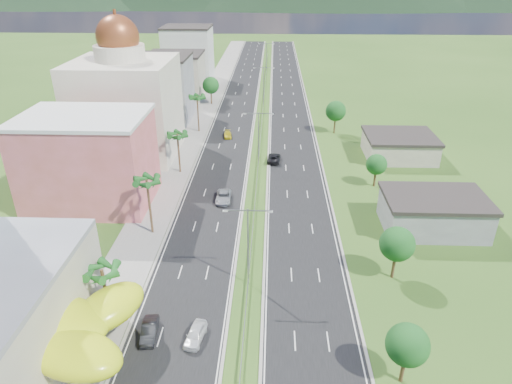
# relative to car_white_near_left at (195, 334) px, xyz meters

# --- Properties ---
(ground) EXTENTS (500.00, 500.00, 0.00)m
(ground) POSITION_rel_car_white_near_left_xyz_m (5.30, 0.22, -0.78)
(ground) COLOR #2D5119
(ground) RESTS_ON ground
(road_left) EXTENTS (11.00, 260.00, 0.04)m
(road_left) POSITION_rel_car_white_near_left_xyz_m (-2.20, 90.22, -0.76)
(road_left) COLOR black
(road_left) RESTS_ON ground
(road_right) EXTENTS (11.00, 260.00, 0.04)m
(road_right) POSITION_rel_car_white_near_left_xyz_m (12.80, 90.22, -0.76)
(road_right) COLOR black
(road_right) RESTS_ON ground
(sidewalk_left) EXTENTS (7.00, 260.00, 0.12)m
(sidewalk_left) POSITION_rel_car_white_near_left_xyz_m (-11.70, 90.22, -0.72)
(sidewalk_left) COLOR gray
(sidewalk_left) RESTS_ON ground
(median_guardrail) EXTENTS (0.10, 216.06, 0.76)m
(median_guardrail) POSITION_rel_car_white_near_left_xyz_m (5.30, 72.21, -0.16)
(median_guardrail) COLOR gray
(median_guardrail) RESTS_ON ground
(streetlight_median_b) EXTENTS (6.04, 0.25, 11.00)m
(streetlight_median_b) POSITION_rel_car_white_near_left_xyz_m (5.30, 10.22, 5.97)
(streetlight_median_b) COLOR gray
(streetlight_median_b) RESTS_ON ground
(streetlight_median_c) EXTENTS (6.04, 0.25, 11.00)m
(streetlight_median_c) POSITION_rel_car_white_near_left_xyz_m (5.30, 50.22, 5.97)
(streetlight_median_c) COLOR gray
(streetlight_median_c) RESTS_ON ground
(streetlight_median_d) EXTENTS (6.04, 0.25, 11.00)m
(streetlight_median_d) POSITION_rel_car_white_near_left_xyz_m (5.30, 95.22, 5.97)
(streetlight_median_d) COLOR gray
(streetlight_median_d) RESTS_ON ground
(streetlight_median_e) EXTENTS (6.04, 0.25, 11.00)m
(streetlight_median_e) POSITION_rel_car_white_near_left_xyz_m (5.30, 140.22, 5.97)
(streetlight_median_e) COLOR gray
(streetlight_median_e) RESTS_ON ground
(lime_canopy) EXTENTS (18.00, 15.00, 7.40)m
(lime_canopy) POSITION_rel_car_white_near_left_xyz_m (-14.70, -3.78, 4.21)
(lime_canopy) COLOR #D0E416
(lime_canopy) RESTS_ON ground
(pink_shophouse) EXTENTS (20.00, 15.00, 15.00)m
(pink_shophouse) POSITION_rel_car_white_near_left_xyz_m (-22.70, 32.22, 6.72)
(pink_shophouse) COLOR #C1594F
(pink_shophouse) RESTS_ON ground
(domed_building) EXTENTS (20.00, 20.00, 28.70)m
(domed_building) POSITION_rel_car_white_near_left_xyz_m (-22.70, 55.22, 10.58)
(domed_building) COLOR beige
(domed_building) RESTS_ON ground
(midrise_grey) EXTENTS (16.00, 15.00, 16.00)m
(midrise_grey) POSITION_rel_car_white_near_left_xyz_m (-21.70, 80.22, 7.22)
(midrise_grey) COLOR gray
(midrise_grey) RESTS_ON ground
(midrise_beige) EXTENTS (16.00, 15.00, 13.00)m
(midrise_beige) POSITION_rel_car_white_near_left_xyz_m (-21.70, 102.22, 5.72)
(midrise_beige) COLOR #AA9D8C
(midrise_beige) RESTS_ON ground
(midrise_white) EXTENTS (16.00, 15.00, 18.00)m
(midrise_white) POSITION_rel_car_white_near_left_xyz_m (-21.70, 125.22, 8.22)
(midrise_white) COLOR silver
(midrise_white) RESTS_ON ground
(shed_near) EXTENTS (15.00, 10.00, 5.00)m
(shed_near) POSITION_rel_car_white_near_left_xyz_m (33.30, 25.22, 1.72)
(shed_near) COLOR gray
(shed_near) RESTS_ON ground
(shed_far) EXTENTS (14.00, 12.00, 4.40)m
(shed_far) POSITION_rel_car_white_near_left_xyz_m (35.30, 55.22, 1.42)
(shed_far) COLOR #AA9D8C
(shed_far) RESTS_ON ground
(palm_tree_b) EXTENTS (3.60, 3.60, 8.10)m
(palm_tree_b) POSITION_rel_car_white_near_left_xyz_m (-10.20, 2.22, 6.28)
(palm_tree_b) COLOR #47301C
(palm_tree_b) RESTS_ON ground
(palm_tree_c) EXTENTS (3.60, 3.60, 9.60)m
(palm_tree_c) POSITION_rel_car_white_near_left_xyz_m (-10.20, 22.22, 7.72)
(palm_tree_c) COLOR #47301C
(palm_tree_c) RESTS_ON ground
(palm_tree_d) EXTENTS (3.60, 3.60, 8.60)m
(palm_tree_d) POSITION_rel_car_white_near_left_xyz_m (-10.20, 45.22, 6.76)
(palm_tree_d) COLOR #47301C
(palm_tree_d) RESTS_ON ground
(palm_tree_e) EXTENTS (3.60, 3.60, 9.40)m
(palm_tree_e) POSITION_rel_car_white_near_left_xyz_m (-10.20, 70.22, 7.53)
(palm_tree_e) COLOR #47301C
(palm_tree_e) RESTS_ON ground
(leafy_tree_lfar) EXTENTS (4.90, 4.90, 8.05)m
(leafy_tree_lfar) POSITION_rel_car_white_near_left_xyz_m (-10.20, 95.22, 4.80)
(leafy_tree_lfar) COLOR #47301C
(leafy_tree_lfar) RESTS_ON ground
(leafy_tree_ra) EXTENTS (4.20, 4.20, 6.90)m
(leafy_tree_ra) POSITION_rel_car_white_near_left_xyz_m (21.30, -4.78, 4.00)
(leafy_tree_ra) COLOR #47301C
(leafy_tree_ra) RESTS_ON ground
(leafy_tree_rb) EXTENTS (4.55, 4.55, 7.47)m
(leafy_tree_rb) POSITION_rel_car_white_near_left_xyz_m (24.30, 12.22, 4.40)
(leafy_tree_rb) COLOR #47301C
(leafy_tree_rb) RESTS_ON ground
(leafy_tree_rc) EXTENTS (3.85, 3.85, 6.33)m
(leafy_tree_rc) POSITION_rel_car_white_near_left_xyz_m (27.30, 40.22, 3.59)
(leafy_tree_rc) COLOR #47301C
(leafy_tree_rc) RESTS_ON ground
(leafy_tree_rd) EXTENTS (4.90, 4.90, 8.05)m
(leafy_tree_rd) POSITION_rel_car_white_near_left_xyz_m (23.30, 70.22, 4.80)
(leafy_tree_rd) COLOR #47301C
(leafy_tree_rd) RESTS_ON ground
(mountain_ridge) EXTENTS (860.00, 140.00, 90.00)m
(mountain_ridge) POSITION_rel_car_white_near_left_xyz_m (65.30, 450.22, -0.78)
(mountain_ridge) COLOR black
(mountain_ridge) RESTS_ON ground
(car_white_near_left) EXTENTS (2.42, 4.56, 1.48)m
(car_white_near_left) POSITION_rel_car_white_near_left_xyz_m (0.00, 0.00, 0.00)
(car_white_near_left) COLOR white
(car_white_near_left) RESTS_ON road_left
(car_dark_left) EXTENTS (2.07, 4.74, 1.52)m
(car_dark_left) POSITION_rel_car_white_near_left_xyz_m (-5.19, 0.38, 0.02)
(car_dark_left) COLOR black
(car_dark_left) RESTS_ON road_left
(car_silver_mid_left) EXTENTS (2.66, 5.59, 1.54)m
(car_silver_mid_left) POSITION_rel_car_white_near_left_xyz_m (-0.29, 33.14, 0.03)
(car_silver_mid_left) COLOR #96999D
(car_silver_mid_left) RESTS_ON road_left
(car_yellow_far_left) EXTENTS (2.25, 4.40, 1.22)m
(car_yellow_far_left) POSITION_rel_car_white_near_left_xyz_m (-2.63, 66.19, -0.13)
(car_yellow_far_left) COLOR gold
(car_yellow_far_left) RESTS_ON road_left
(car_dark_far_right) EXTENTS (2.97, 5.68, 1.53)m
(car_dark_far_right) POSITION_rel_car_white_near_left_xyz_m (8.50, 51.51, 0.02)
(car_dark_far_right) COLOR black
(car_dark_far_right) RESTS_ON road_right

